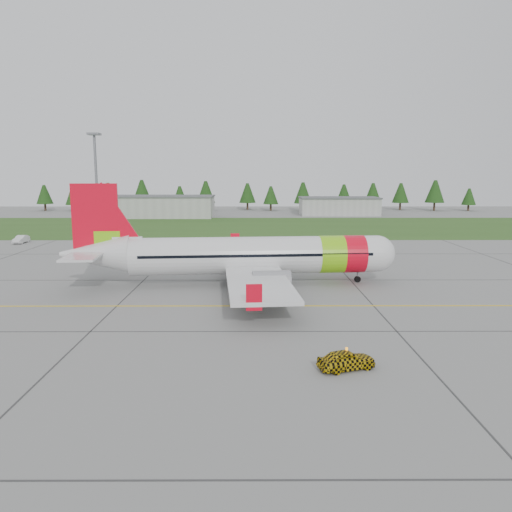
{
  "coord_description": "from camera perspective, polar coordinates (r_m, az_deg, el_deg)",
  "views": [
    {
      "loc": [
        -1.64,
        -39.06,
        12.67
      ],
      "look_at": [
        -1.43,
        14.82,
        3.81
      ],
      "focal_mm": 35.0,
      "sensor_mm": 36.0,
      "label": 1
    }
  ],
  "objects": [
    {
      "name": "aircraft",
      "position": [
        57.56,
        -0.94,
        0.03
      ],
      "size": [
        38.53,
        35.6,
        11.67
      ],
      "rotation": [
        0.0,
        0.0,
        0.08
      ],
      "color": "silver",
      "rests_on": "ground"
    },
    {
      "name": "follow_me_car",
      "position": [
        33.45,
        10.35,
        -9.55
      ],
      "size": [
        1.76,
        1.9,
        3.85
      ],
      "primitive_type": "imported",
      "rotation": [
        0.0,
        0.0,
        1.91
      ],
      "color": "#E1BA0C",
      "rests_on": "ground"
    },
    {
      "name": "hangar_east",
      "position": [
        159.62,
        9.43,
        5.59
      ],
      "size": [
        24.0,
        12.0,
        5.2
      ],
      "primitive_type": "cube",
      "color": "#A8A8A3",
      "rests_on": "ground"
    },
    {
      "name": "floodlight_mast",
      "position": [
        101.74,
        -17.74,
        7.39
      ],
      "size": [
        0.5,
        0.5,
        20.0
      ],
      "primitive_type": "cylinder",
      "color": "slate",
      "rests_on": "ground"
    },
    {
      "name": "treeline",
      "position": [
        177.24,
        0.31,
        6.85
      ],
      "size": [
        160.0,
        8.0,
        10.0
      ],
      "primitive_type": null,
      "color": "#1C3F14",
      "rests_on": "ground"
    },
    {
      "name": "hangar_west",
      "position": [
        152.04,
        -11.02,
        5.52
      ],
      "size": [
        32.0,
        14.0,
        6.0
      ],
      "primitive_type": "cube",
      "color": "#A8A8A3",
      "rests_on": "ground"
    },
    {
      "name": "taxi_guideline",
      "position": [
        48.76,
        1.72,
        -5.71
      ],
      "size": [
        120.0,
        0.25,
        0.02
      ],
      "primitive_type": "cube",
      "color": "gold",
      "rests_on": "ground"
    },
    {
      "name": "ground",
      "position": [
        41.1,
        2.1,
        -8.63
      ],
      "size": [
        320.0,
        320.0,
        0.0
      ],
      "primitive_type": "plane",
      "color": "gray",
      "rests_on": "ground"
    },
    {
      "name": "grass_strip",
      "position": [
        121.73,
        0.55,
        3.37
      ],
      "size": [
        320.0,
        50.0,
        0.03
      ],
      "primitive_type": "cube",
      "color": "#30561E",
      "rests_on": "ground"
    },
    {
      "name": "service_van",
      "position": [
        102.31,
        -25.33,
        2.56
      ],
      "size": [
        1.54,
        1.46,
        4.4
      ],
      "primitive_type": "imported",
      "rotation": [
        0.0,
        0.0,
        0.01
      ],
      "color": "silver",
      "rests_on": "ground"
    }
  ]
}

